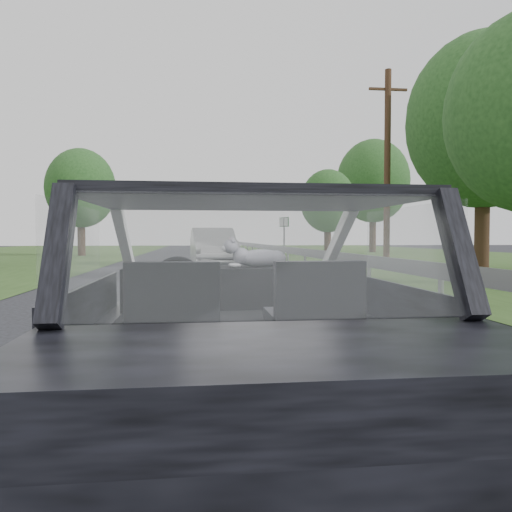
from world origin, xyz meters
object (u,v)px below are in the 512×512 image
object	(u,v)px
highway_sign	(284,237)
cat	(261,257)
other_car	(213,247)
utility_pole	(387,169)
subject_car	(241,317)

from	to	relation	value
highway_sign	cat	bearing A→B (deg)	-125.11
cat	highway_sign	world-z (taller)	highway_sign
other_car	utility_pole	bearing A→B (deg)	-13.12
other_car	highway_sign	world-z (taller)	highway_sign
subject_car	utility_pole	bearing A→B (deg)	65.65
other_car	highway_sign	bearing A→B (deg)	60.83
cat	highway_sign	distance (m)	27.84
other_car	subject_car	bearing A→B (deg)	-94.76
highway_sign	utility_pole	size ratio (longest dim) A/B	0.31
cat	utility_pole	distance (m)	18.01
subject_car	cat	size ratio (longest dim) A/B	7.86
subject_car	highway_sign	xyz separation A→B (m)	(5.29, 27.95, 0.51)
cat	utility_pole	xyz separation A→B (m)	(7.38, 16.16, 2.96)
utility_pole	other_car	bearing A→B (deg)	170.21
subject_car	other_car	size ratio (longest dim) A/B	0.81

